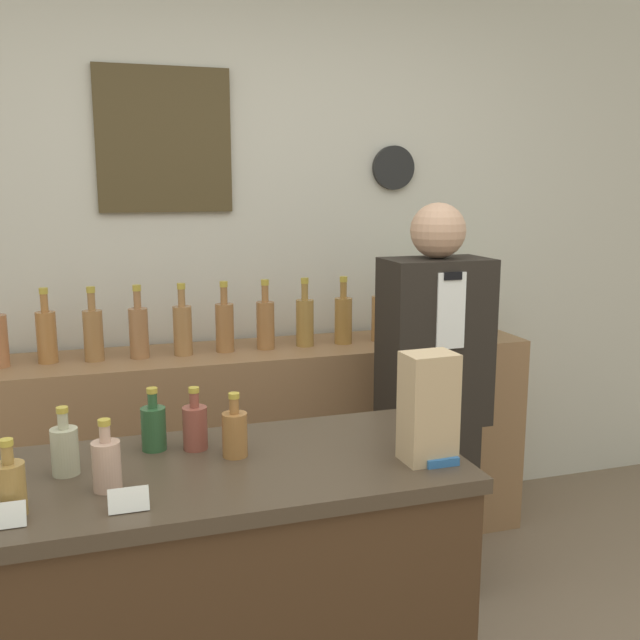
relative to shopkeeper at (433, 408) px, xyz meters
The scene contains 25 objects.
back_wall 1.20m from the shopkeeper, 124.33° to the left, with size 5.20×0.09×2.70m.
back_shelf 0.84m from the shopkeeper, 130.26° to the left, with size 2.34×0.45×0.92m.
display_counter 1.16m from the shopkeeper, 145.97° to the right, with size 1.26×0.59×0.91m.
shopkeeper is the anchor object (origin of this frame).
potted_plant 0.80m from the shopkeeper, 55.04° to the left, with size 0.27×0.27×0.34m.
paper_bag 0.89m from the shopkeeper, 117.68° to the right, with size 0.14×0.11×0.29m.
tape_dispenser 0.88m from the shopkeeper, 115.31° to the right, with size 0.09×0.06×0.07m.
price_card_left 1.66m from the shopkeeper, 149.86° to the right, with size 0.09×0.02×0.06m.
price_card_right 1.44m from the shopkeeper, 144.66° to the right, with size 0.09×0.02×0.06m.
counter_bottle_0 1.62m from the shopkeeper, 151.59° to the right, with size 0.07×0.07×0.18m.
counter_bottle_1 1.44m from the shopkeeper, 156.80° to the right, with size 0.07×0.07×0.18m.
counter_bottle_2 1.41m from the shopkeeper, 150.28° to the right, with size 0.07×0.07×0.18m.
counter_bottle_3 1.19m from the shopkeeper, 157.20° to the right, with size 0.07×0.07×0.18m.
counter_bottle_4 1.10m from the shopkeeper, 153.54° to the right, with size 0.07×0.07×0.18m.
counter_bottle_5 1.06m from the shopkeeper, 146.99° to the right, with size 0.07×0.07×0.18m.
shelf_bottle_1 1.56m from the shopkeeper, 156.71° to the left, with size 0.08×0.08×0.30m.
shelf_bottle_2 1.39m from the shopkeeper, 154.61° to the left, with size 0.08×0.08×0.30m.
shelf_bottle_3 1.23m from the shopkeeper, 151.21° to the left, with size 0.08×0.08×0.30m.
shelf_bottle_4 1.08m from the shopkeeper, 146.58° to the left, with size 0.08×0.08×0.30m.
shelf_bottle_5 0.95m from the shopkeeper, 140.01° to the left, with size 0.08×0.08×0.30m.
shelf_bottle_6 0.82m from the shopkeeper, 131.59° to the left, with size 0.08×0.08×0.30m.
shelf_bottle_7 0.72m from the shopkeeper, 120.17° to the left, with size 0.08×0.08×0.30m.
shelf_bottle_8 0.66m from the shopkeeper, 105.56° to the left, with size 0.08×0.08×0.30m.
shelf_bottle_9 0.64m from the shopkeeper, 88.37° to the left, with size 0.08×0.08×0.30m.
shelf_bottle_10 0.67m from the shopkeeper, 71.73° to the left, with size 0.08×0.08×0.30m.
Camera 1 is at (-0.61, -1.25, 1.63)m, focal length 40.00 mm.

